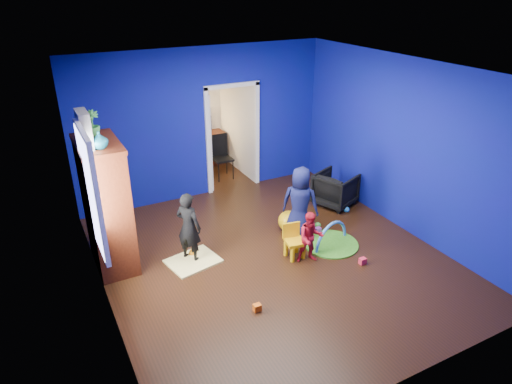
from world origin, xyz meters
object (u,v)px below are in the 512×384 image
child_black (189,227)px  folding_chair (222,158)px  vase (99,140)px  crt_tv (109,202)px  play_mat (331,244)px  tv_armoire (106,205)px  kid_chair (295,243)px  child_navy (300,203)px  armchair (335,189)px  study_desk (206,149)px  toddler_red (311,237)px  hopper_ball (289,221)px

child_black → folding_chair: 3.22m
vase → crt_tv: bearing=82.4°
play_mat → child_black: bearing=163.0°
tv_armoire → kid_chair: bearing=-24.8°
child_navy → vase: bearing=37.2°
armchair → vase: 4.58m
armchair → kid_chair: (-1.67, -1.21, -0.07)m
play_mat → armchair: bearing=51.5°
child_navy → study_desk: bearing=-43.7°
vase → tv_armoire: size_ratio=0.12×
study_desk → child_black: bearing=-115.5°
toddler_red → hopper_ball: bearing=97.6°
toddler_red → study_desk: toddler_red is taller
child_black → tv_armoire: size_ratio=0.58×
child_black → play_mat: child_black is taller
toddler_red → crt_tv: bearing=171.9°
folding_chair → study_desk: bearing=90.0°
armchair → play_mat: size_ratio=0.79×
hopper_ball → crt_tv: bearing=171.5°
kid_chair → play_mat: size_ratio=0.56×
hopper_ball → study_desk: bearing=91.2°
child_black → vase: size_ratio=4.96×
toddler_red → play_mat: 0.74m
folding_chair → vase: bearing=-138.1°
tv_armoire → kid_chair: (2.55, -1.18, -0.73)m
child_navy → crt_tv: 3.01m
study_desk → folding_chair: size_ratio=0.96×
armchair → hopper_ball: armchair is taller
play_mat → folding_chair: folding_chair is taller
armchair → crt_tv: size_ratio=1.02×
armchair → crt_tv: bearing=68.4°
tv_armoire → kid_chair: 2.90m
armchair → toddler_red: (-1.52, -1.41, 0.09)m
child_black → vase: 1.86m
child_navy → toddler_red: size_ratio=1.51×
armchair → child_black: bearing=77.1°
crt_tv → armchair: bearing=0.5°
toddler_red → tv_armoire: (-2.70, 1.38, 0.56)m
child_black → child_navy: bearing=-133.2°
child_black → tv_armoire: tv_armoire is taller
crt_tv → play_mat: bearing=-19.6°
hopper_ball → kid_chair: (-0.35, -0.75, 0.07)m
toddler_red → kid_chair: bearing=146.1°
toddler_red → tv_armoire: size_ratio=0.42×
child_black → toddler_red: (1.62, -0.90, -0.15)m
tv_armoire → hopper_ball: (2.89, -0.43, -0.80)m
child_navy → toddler_red: child_navy is taller
armchair → child_navy: 1.49m
child_black → child_navy: size_ratio=0.90×
crt_tv → play_mat: crt_tv is taller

